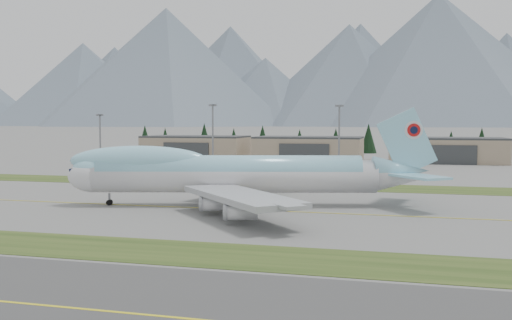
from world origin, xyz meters
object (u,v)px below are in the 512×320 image
(boeing_747_freighter, at_px, (231,173))
(hangar_center, at_px, (309,148))
(service_vehicle_a, at_px, (243,164))
(hangar_left, at_px, (196,147))
(service_vehicle_b, at_px, (412,168))
(hangar_right, at_px, (446,150))

(boeing_747_freighter, xyz_separation_m, hangar_center, (-7.12, 144.69, -1.41))
(boeing_747_freighter, distance_m, service_vehicle_a, 117.38)
(hangar_left, distance_m, service_vehicle_b, 106.57)
(hangar_left, xyz_separation_m, service_vehicle_a, (32.47, -31.32, -5.39))
(hangar_right, xyz_separation_m, service_vehicle_a, (-82.53, -31.32, -5.39))
(hangar_left, height_order, hangar_center, same)
(hangar_left, xyz_separation_m, service_vehicle_b, (100.31, -35.59, -5.39))
(boeing_747_freighter, bearing_deg, hangar_center, 79.24)
(boeing_747_freighter, height_order, hangar_left, boeing_747_freighter)
(hangar_right, relative_size, service_vehicle_b, 14.83)
(hangar_center, xyz_separation_m, service_vehicle_a, (-22.53, -31.32, -5.39))
(hangar_center, bearing_deg, hangar_right, 0.00)
(hangar_center, xyz_separation_m, hangar_right, (60.00, 0.00, 0.00))
(service_vehicle_a, bearing_deg, service_vehicle_b, 2.12)
(hangar_center, xyz_separation_m, service_vehicle_b, (45.31, -35.59, -5.39))
(hangar_right, bearing_deg, hangar_left, 180.00)
(boeing_747_freighter, height_order, service_vehicle_b, boeing_747_freighter)
(hangar_right, relative_size, service_vehicle_a, 14.14)
(hangar_left, xyz_separation_m, hangar_right, (115.00, 0.00, 0.00))
(hangar_left, relative_size, service_vehicle_a, 14.14)
(boeing_747_freighter, xyz_separation_m, hangar_left, (-62.12, 144.69, -1.41))
(boeing_747_freighter, xyz_separation_m, service_vehicle_b, (38.19, 109.10, -6.80))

